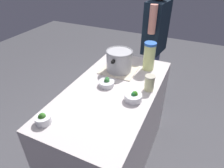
% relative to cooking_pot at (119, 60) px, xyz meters
% --- Properties ---
extents(ground_plane, '(8.00, 8.00, 0.00)m').
position_rel_cooking_pot_xyz_m(ground_plane, '(-0.31, -0.07, -1.03)').
color(ground_plane, '#4C4B50').
extents(counter_slab, '(1.37, 0.71, 0.92)m').
position_rel_cooking_pot_xyz_m(counter_slab, '(-0.31, -0.07, -0.57)').
color(counter_slab, beige).
rests_on(counter_slab, ground_plane).
extents(dish_cloth, '(0.29, 0.33, 0.01)m').
position_rel_cooking_pot_xyz_m(dish_cloth, '(0.00, 0.00, -0.11)').
color(dish_cloth, beige).
rests_on(dish_cloth, counter_slab).
extents(cooking_pot, '(0.32, 0.25, 0.20)m').
position_rel_cooking_pot_xyz_m(cooking_pot, '(0.00, 0.00, 0.00)').
color(cooking_pot, '#B7B7BC').
rests_on(cooking_pot, dish_cloth).
extents(lemonade_pitcher, '(0.11, 0.11, 0.27)m').
position_rel_cooking_pot_xyz_m(lemonade_pitcher, '(0.15, -0.24, 0.03)').
color(lemonade_pitcher, '#DCE88E').
rests_on(lemonade_pitcher, counter_slab).
extents(mason_jar, '(0.08, 0.08, 0.13)m').
position_rel_cooking_pot_xyz_m(mason_jar, '(-0.19, -0.35, -0.04)').
color(mason_jar, beige).
rests_on(mason_jar, counter_slab).
extents(broccoli_bowl_front, '(0.13, 0.13, 0.08)m').
position_rel_cooking_pot_xyz_m(broccoli_bowl_front, '(-0.38, -0.28, -0.08)').
color(broccoli_bowl_front, silver).
rests_on(broccoli_bowl_front, counter_slab).
extents(broccoli_bowl_center, '(0.11, 0.11, 0.08)m').
position_rel_cooking_pot_xyz_m(broccoli_bowl_center, '(-0.86, 0.18, -0.08)').
color(broccoli_bowl_center, silver).
rests_on(broccoli_bowl_center, counter_slab).
extents(broccoli_bowl_back, '(0.14, 0.14, 0.07)m').
position_rel_cooking_pot_xyz_m(broccoli_bowl_back, '(-0.28, -0.01, -0.08)').
color(broccoli_bowl_back, silver).
rests_on(broccoli_bowl_back, counter_slab).
extents(person_cook, '(0.50, 0.25, 1.64)m').
position_rel_cooking_pot_xyz_m(person_cook, '(0.75, -0.15, -0.12)').
color(person_cook, '#424A6F').
rests_on(person_cook, ground_plane).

